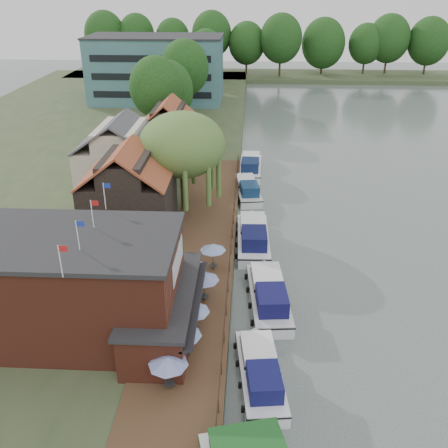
{
  "coord_description": "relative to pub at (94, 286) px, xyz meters",
  "views": [
    {
      "loc": [
        -3.91,
        -28.34,
        23.05
      ],
      "look_at": [
        -6.0,
        12.0,
        3.0
      ],
      "focal_mm": 40.0,
      "sensor_mm": 36.0,
      "label": 1
    }
  ],
  "objects": [
    {
      "name": "ground",
      "position": [
        14.0,
        1.0,
        -4.65
      ],
      "size": [
        260.0,
        260.0,
        0.0
      ],
      "primitive_type": "plane",
      "color": "#4D5A57",
      "rests_on": "ground"
    },
    {
      "name": "land_bank",
      "position": [
        -16.0,
        36.0,
        -4.15
      ],
      "size": [
        50.0,
        140.0,
        1.0
      ],
      "primitive_type": "cube",
      "color": "#384728",
      "rests_on": "ground"
    },
    {
      "name": "quay_deck",
      "position": [
        6.0,
        11.0,
        -3.6
      ],
      "size": [
        6.0,
        50.0,
        0.1
      ],
      "primitive_type": "cube",
      "color": "#47301E",
      "rests_on": "land_bank"
    },
    {
      "name": "quay_rail",
      "position": [
        8.7,
        11.5,
        -3.15
      ],
      "size": [
        0.2,
        49.0,
        1.0
      ],
      "primitive_type": null,
      "color": "black",
      "rests_on": "land_bank"
    },
    {
      "name": "pub",
      "position": [
        0.0,
        0.0,
        0.0
      ],
      "size": [
        20.0,
        11.0,
        7.3
      ],
      "primitive_type": null,
      "color": "maroon",
      "rests_on": "land_bank"
    },
    {
      "name": "hotel_block",
      "position": [
        -8.0,
        71.0,
        2.5
      ],
      "size": [
        25.4,
        12.4,
        12.3
      ],
      "primitive_type": null,
      "color": "#38666B",
      "rests_on": "land_bank"
    },
    {
      "name": "cottage_a",
      "position": [
        -1.0,
        15.0,
        0.6
      ],
      "size": [
        8.6,
        7.6,
        8.5
      ],
      "primitive_type": null,
      "color": "black",
      "rests_on": "land_bank"
    },
    {
      "name": "cottage_b",
      "position": [
        -4.0,
        25.0,
        0.6
      ],
      "size": [
        9.6,
        8.6,
        8.5
      ],
      "primitive_type": null,
      "color": "beige",
      "rests_on": "land_bank"
    },
    {
      "name": "cottage_c",
      "position": [
        0.0,
        34.0,
        0.6
      ],
      "size": [
        7.6,
        7.6,
        8.5
      ],
      "primitive_type": null,
      "color": "black",
      "rests_on": "land_bank"
    },
    {
      "name": "willow",
      "position": [
        3.5,
        20.0,
        1.56
      ],
      "size": [
        8.6,
        8.6,
        10.43
      ],
      "primitive_type": null,
      "color": "#476B2D",
      "rests_on": "land_bank"
    },
    {
      "name": "umbrella_0",
      "position": [
        5.72,
        -5.3,
        -2.36
      ],
      "size": [
        2.37,
        2.37,
        2.38
      ],
      "primitive_type": null,
      "color": "#1B3197",
      "rests_on": "quay_deck"
    },
    {
      "name": "umbrella_1",
      "position": [
        6.33,
        -2.67,
        -2.36
      ],
      "size": [
        2.22,
        2.22,
        2.38
      ],
      "primitive_type": null,
      "color": "#1C4E9C",
      "rests_on": "quay_deck"
    },
    {
      "name": "umbrella_2",
      "position": [
        6.63,
        -0.16,
        -2.36
      ],
      "size": [
        2.24,
        2.24,
        2.38
      ],
      "primitive_type": null,
      "color": "#1B4395",
      "rests_on": "quay_deck"
    },
    {
      "name": "umbrella_3",
      "position": [
        6.98,
        3.77,
        -2.36
      ],
      "size": [
        2.32,
        2.32,
        2.38
      ],
      "primitive_type": null,
      "color": "navy",
      "rests_on": "quay_deck"
    },
    {
      "name": "umbrella_4",
      "position": [
        5.82,
        5.6,
        -2.36
      ],
      "size": [
        2.2,
        2.2,
        2.38
      ],
      "primitive_type": null,
      "color": "#1C459B",
      "rests_on": "quay_deck"
    },
    {
      "name": "umbrella_5",
      "position": [
        7.33,
        8.28,
        -2.36
      ],
      "size": [
        2.15,
        2.15,
        2.38
      ],
      "primitive_type": null,
      "color": "#1B4499",
      "rests_on": "quay_deck"
    },
    {
      "name": "cruiser_0",
      "position": [
        11.14,
        -3.33,
        -3.57
      ],
      "size": [
        3.92,
        9.29,
        2.15
      ],
      "primitive_type": null,
      "rotation": [
        0.0,
        0.0,
        0.11
      ],
      "color": "white",
      "rests_on": "ground"
    },
    {
      "name": "cruiser_1",
      "position": [
        11.88,
        5.01,
        -3.45
      ],
      "size": [
        4.03,
        10.16,
        2.41
      ],
      "primitive_type": null,
      "rotation": [
        0.0,
        0.0,
        0.08
      ],
      "color": "silver",
      "rests_on": "ground"
    },
    {
      "name": "cruiser_2",
      "position": [
        10.7,
        14.55,
        -3.4
      ],
      "size": [
        3.6,
        10.32,
        2.49
      ],
      "primitive_type": null,
      "rotation": [
        0.0,
        0.0,
        0.03
      ],
      "color": "white",
      "rests_on": "ground"
    },
    {
      "name": "cruiser_3",
      "position": [
        10.02,
        26.62,
        -3.58
      ],
      "size": [
        4.2,
        9.31,
        2.14
      ],
      "primitive_type": null,
      "rotation": [
        0.0,
        0.0,
        0.15
      ],
      "color": "silver",
      "rests_on": "ground"
    },
    {
      "name": "cruiser_4",
      "position": [
        10.35,
        34.3,
        -3.46
      ],
      "size": [
        3.49,
        9.92,
        2.38
      ],
      "primitive_type": null,
      "rotation": [
        0.0,
        0.0,
        -0.03
      ],
      "color": "white",
      "rests_on": "ground"
    },
    {
      "name": "bank_tree_0",
      "position": [
        -3.01,
        42.51,
        2.65
      ],
      "size": [
        7.38,
        7.38,
        12.6
      ],
      "primitive_type": null,
      "color": "#143811",
      "rests_on": "land_bank"
    },
    {
      "name": "bank_tree_1",
      "position": [
        -2.51,
        49.15,
        1.89
      ],
      "size": [
        7.93,
        7.93,
        11.08
      ],
      "primitive_type": null,
      "color": "#143811",
      "rests_on": "land_bank"
    },
    {
      "name": "bank_tree_2",
      "position": [
        -0.83,
        57.46,
        2.96
      ],
      "size": [
        8.02,
        8.02,
        13.22
      ],
      "primitive_type": null,
      "color": "#143811",
      "rests_on": "land_bank"
    },
    {
      "name": "bank_tree_3",
      "position": [
        0.96,
        79.21,
        1.8
      ],
      "size": [
        6.18,
        6.18,
        10.9
      ],
      "primitive_type": null,
      "color": "#143811",
      "rests_on": "land_bank"
    },
    {
      "name": "bank_tree_4",
      "position": [
        0.15,
        87.7,
        2.4
      ],
      "size": [
        7.6,
        7.6,
        12.11
      ],
      "primitive_type": null,
      "color": "#143811",
      "rests_on": "land_bank"
    },
    {
      "name": "bank_tree_5",
      "position": [
        -0.89,
        93.03,
        1.96
      ],
      "size": [
        6.17,
        6.17,
        11.21
      ],
      "primitive_type": null,
      "color": "#143811",
      "rests_on": "land_bank"
    }
  ]
}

